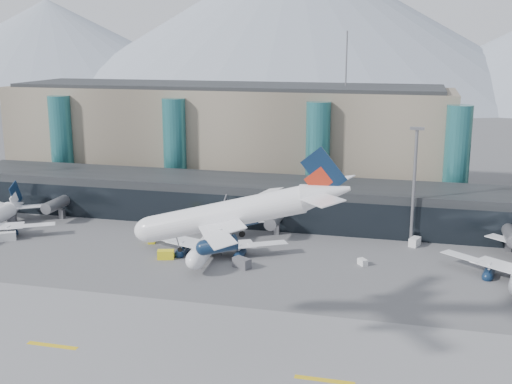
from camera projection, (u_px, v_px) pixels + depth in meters
The scene contains 17 objects.
ground at pixel (214, 318), 103.03m from camera, with size 900.00×900.00×0.00m, color #515154.
runway_strip at pixel (181, 362), 88.88m from camera, with size 400.00×40.00×0.04m, color slate.
runway_markings at pixel (181, 362), 88.87m from camera, with size 128.00×1.00×0.02m.
concourse at pixel (286, 202), 156.34m from camera, with size 170.00×27.00×10.00m.
terminal_main at pixel (226, 137), 190.30m from camera, with size 130.00×30.00×31.00m.
teal_towers at pixel (244, 152), 173.16m from camera, with size 116.40×19.40×46.00m.
mountain_ridge at pixel (401, 36), 447.09m from camera, with size 910.00×400.00×110.00m.
lightmast_mid at pixel (414, 179), 137.84m from camera, with size 3.00×1.20×25.60m.
hero_jet at pixel (246, 206), 89.94m from camera, with size 32.81×33.85×10.90m.
jet_parked_mid at pixel (214, 232), 135.06m from camera, with size 32.95×32.34×10.63m.
veh_a at pixel (8, 236), 142.57m from camera, with size 3.45×1.94×1.94m, color silver.
veh_b at pixel (152, 240), 141.01m from camera, with size 2.47×1.52×1.43m, color yellow.
veh_c at pixel (242, 263), 125.52m from camera, with size 3.56×1.88×1.98m, color #4D4D52.
veh_d at pixel (415, 242), 138.88m from camera, with size 3.17×1.70×1.81m, color silver.
veh_f at pixel (12, 219), 156.03m from camera, with size 3.39×1.80×1.90m, color #4D4D52.
veh_g at pixel (363, 262), 127.08m from camera, with size 2.13×1.24×1.24m, color silver.
veh_h at pixel (166, 255), 130.58m from camera, with size 3.34×1.76×1.85m, color yellow.
Camera 1 is at (29.87, -90.99, 43.58)m, focal length 45.00 mm.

